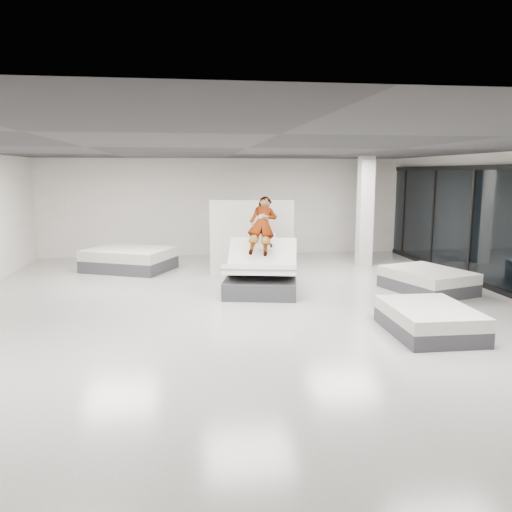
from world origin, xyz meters
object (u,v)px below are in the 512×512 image
person (263,234)px  flat_bed_left_far (129,259)px  divider_panel (252,238)px  flat_bed_right_far (427,280)px  hero_bed (262,274)px  remote (271,245)px  column (365,212)px  flat_bed_right_near (429,320)px

person → flat_bed_left_far: 4.47m
divider_panel → flat_bed_right_far: (3.83, -2.30, -0.75)m
person → flat_bed_left_far: (-3.42, 2.70, -1.00)m
flat_bed_left_far → hero_bed: bearing=-41.9°
hero_bed → remote: bearing=-20.7°
hero_bed → column: (3.49, 2.89, 1.19)m
flat_bed_right_far → flat_bed_right_near: flat_bed_right_far is taller
hero_bed → flat_bed_right_far: hero_bed is taller
flat_bed_left_far → remote: bearing=-40.9°
remote → person: bearing=122.2°
divider_panel → hero_bed: bearing=-79.3°
person → flat_bed_right_near: (2.34, -3.77, -1.06)m
remote → column: column is taller
divider_panel → column: bearing=28.0°
remote → flat_bed_left_far: size_ratio=0.05×
remote → column: size_ratio=0.04×
flat_bed_right_near → column: (1.08, 6.35, 1.36)m
person → flat_bed_right_far: size_ratio=0.79×
person → remote: person is taller
divider_panel → flat_bed_left_far: 3.64m
divider_panel → flat_bed_left_far: divider_panel is taller
divider_panel → flat_bed_left_far: size_ratio=0.81×
remote → flat_bed_right_far: (3.61, -0.46, -0.83)m
flat_bed_right_near → divider_panel: bearing=114.8°
hero_bed → flat_bed_right_far: 3.86m
person → remote: (0.14, -0.39, -0.22)m
person → flat_bed_right_far: (3.75, -0.84, -1.05)m
hero_bed → flat_bed_right_near: hero_bed is taller
hero_bed → column: size_ratio=0.76×
person → remote: 0.47m
hero_bed → flat_bed_left_far: bearing=138.1°
flat_bed_left_far → column: bearing=-1.1°
hero_bed → flat_bed_right_far: size_ratio=1.09×
hero_bed → flat_bed_left_far: 4.51m
person → flat_bed_right_near: bearing=-46.3°
hero_bed → remote: hero_bed is taller
person → column: 4.30m
flat_bed_right_near → column: 6.58m
person → divider_panel: size_ratio=0.79×
person → column: column is taller
person → divider_panel: bearing=104.9°
hero_bed → remote: 0.72m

